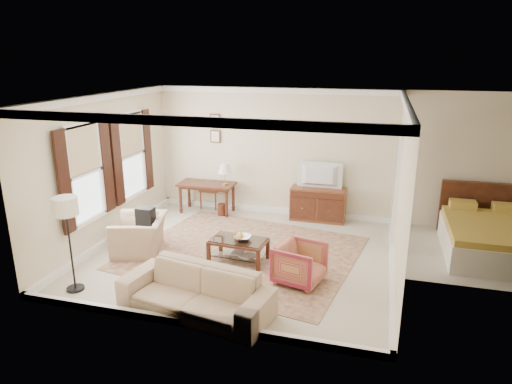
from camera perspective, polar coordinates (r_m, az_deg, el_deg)
The scene contains 21 objects.
room_shell at distance 7.93m, azimuth -2.00°, elevation 8.68°, with size 5.51×5.01×2.91m.
annex_bedroom at distance 9.47m, azimuth 27.56°, elevation -5.29°, with size 3.00×2.70×2.90m.
window_front at distance 8.71m, azimuth -20.59°, elevation 2.17°, with size 0.12×1.56×1.80m, color #CCB284, non-canonical shape.
window_rear at distance 10.01m, azimuth -15.30°, elevation 4.45°, with size 0.12×1.56×1.80m, color #CCB284, non-canonical shape.
doorway at distance 9.34m, azimuth 17.07°, elevation 0.42°, with size 0.10×1.12×2.25m, color white, non-canonical shape.
rug at distance 8.69m, azimuth -1.55°, elevation -7.57°, with size 4.02×3.44×0.01m, color maroon.
writing_desk at distance 10.74m, azimuth -6.17°, elevation 0.53°, with size 1.30×0.65×0.71m.
desk_chair at distance 11.08m, azimuth -5.69°, elevation 0.68°, with size 0.45×0.45×1.05m, color brown, non-canonical shape.
desk_lamp at distance 10.48m, azimuth -3.91°, elevation 2.24°, with size 0.32×0.32×0.50m, color silver, non-canonical shape.
framed_prints at distance 10.77m, azimuth -5.12°, elevation 7.94°, with size 0.25×0.04×0.68m, color #512517, non-canonical shape.
sideboard at distance 10.32m, azimuth 7.75°, elevation -1.51°, with size 1.22×0.47×0.75m, color brown.
tv at distance 10.06m, azimuth 7.93°, elevation 3.06°, with size 0.95×0.55×0.12m, color black.
coffee_table at distance 8.24m, azimuth -2.21°, elevation -6.57°, with size 1.04×0.66×0.43m.
fruit_bowl at distance 8.16m, azimuth -1.66°, elevation -5.64°, with size 0.42×0.42×0.10m, color silver.
book_a at distance 8.35m, azimuth -2.94°, elevation -7.41°, with size 0.28×0.04×0.38m, color brown.
book_b at distance 8.25m, azimuth -1.58°, elevation -7.74°, with size 0.28×0.03×0.38m, color brown.
striped_armchair at distance 7.52m, azimuth 5.52°, elevation -8.65°, with size 0.72×0.67×0.74m, color maroon.
club_armchair at distance 8.85m, azimuth -14.38°, elevation -4.48°, with size 1.05×0.68×0.92m, color tan.
backpack at distance 8.77m, azimuth -13.64°, elevation -2.90°, with size 0.32×0.22×0.40m, color black.
sofa at distance 6.70m, azimuth -7.60°, elevation -11.46°, with size 2.23×0.65×0.87m, color tan.
floor_lamp at distance 7.48m, azimuth -22.66°, elevation -2.47°, with size 0.38×0.38×1.54m.
Camera 1 is at (2.37, -7.48, 3.60)m, focal length 32.00 mm.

